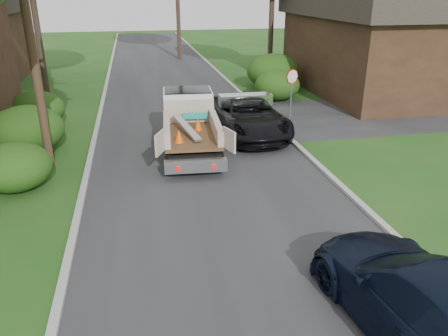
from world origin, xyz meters
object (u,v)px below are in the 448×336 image
house_right (387,39)px  navy_suv (429,305)px  stop_sign (292,83)px  utility_pole (27,17)px  black_pickup (247,116)px  flatbed_truck (189,119)px

house_right → navy_suv: bearing=-118.0°
stop_sign → utility_pole: 11.91m
utility_pole → navy_suv: utility_pole is taller
stop_sign → house_right: (7.80, 5.00, 1.38)m
black_pickup → navy_suv: 12.69m
stop_sign → house_right: 9.37m
utility_pole → house_right: (18.48, 9.02, -2.01)m
house_right → flatbed_truck: house_right is taller
utility_pole → black_pickup: (8.00, 2.16, -4.35)m
black_pickup → house_right: bearing=31.6°
black_pickup → navy_suv: (0.08, -12.69, -0.01)m
flatbed_truck → navy_suv: bearing=-72.4°
stop_sign → flatbed_truck: size_ratio=0.43×
utility_pole → flatbed_truck: 6.74m
house_right → stop_sign: bearing=-147.3°
stop_sign → flatbed_truck: bearing=-151.2°
utility_pole → stop_sign: bearing=20.6°
house_right → utility_pole: bearing=-154.0°
house_right → navy_suv: 22.27m
flatbed_truck → navy_suv: 11.93m
flatbed_truck → black_pickup: 2.93m
utility_pole → navy_suv: bearing=-52.5°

